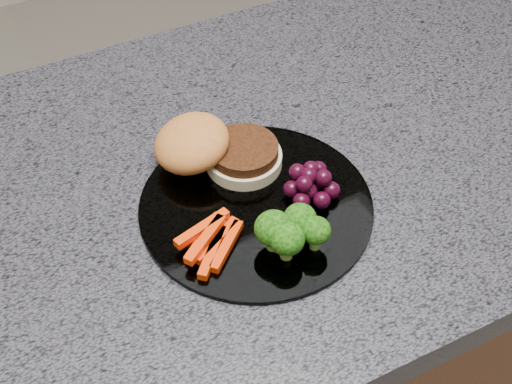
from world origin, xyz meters
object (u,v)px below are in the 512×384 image
grape_bunch (311,183)px  island_cabinet (219,380)px  burger (210,150)px  plate (256,206)px

grape_bunch → island_cabinet: bearing=142.6°
island_cabinet → burger: (0.02, 0.02, 0.50)m
plate → burger: 0.09m
island_cabinet → plate: plate is taller
island_cabinet → plate: size_ratio=4.62×
plate → grape_bunch: grape_bunch is taller
island_cabinet → grape_bunch: bearing=-37.4°
grape_bunch → plate: bearing=170.0°
island_cabinet → burger: bearing=43.3°
burger → grape_bunch: 0.12m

